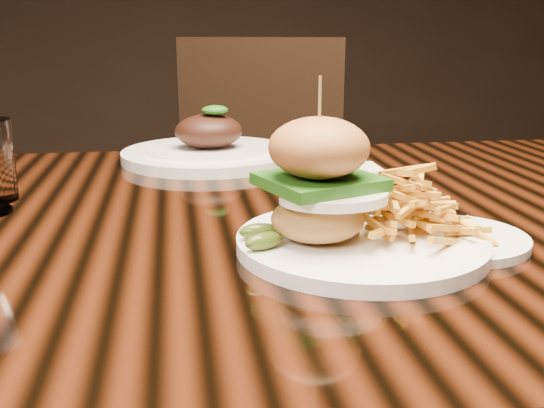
{
  "coord_description": "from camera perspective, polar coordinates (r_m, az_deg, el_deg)",
  "views": [
    {
      "loc": [
        -0.13,
        -0.76,
        0.97
      ],
      "look_at": [
        -0.04,
        -0.18,
        0.81
      ],
      "focal_mm": 42.0,
      "sensor_mm": 36.0,
      "label": 1
    }
  ],
  "objects": [
    {
      "name": "burger_plate",
      "position": [
        0.66,
        7.85,
        -0.17
      ],
      "size": [
        0.26,
        0.26,
        0.18
      ],
      "rotation": [
        0.0,
        0.0,
        0.15
      ],
      "color": "white",
      "rests_on": "dining_table"
    },
    {
      "name": "dining_table",
      "position": [
        0.83,
        0.72,
        -5.77
      ],
      "size": [
        1.6,
        0.9,
        0.75
      ],
      "color": "black",
      "rests_on": "ground"
    },
    {
      "name": "side_saucer",
      "position": [
        0.71,
        16.01,
        -2.98
      ],
      "size": [
        0.16,
        0.16,
        0.02
      ],
      "rotation": [
        0.0,
        0.0,
        0.16
      ],
      "color": "white",
      "rests_on": "dining_table"
    },
    {
      "name": "chair_far",
      "position": [
        1.72,
        -1.59,
        0.82
      ],
      "size": [
        0.58,
        0.58,
        0.95
      ],
      "rotation": [
        0.0,
        0.0,
        -0.3
      ],
      "color": "black",
      "rests_on": "ground"
    },
    {
      "name": "ramekin",
      "position": [
        0.91,
        7.29,
        2.21
      ],
      "size": [
        0.09,
        0.09,
        0.04
      ],
      "primitive_type": "cube",
      "rotation": [
        0.0,
        0.0,
        0.25
      ],
      "color": "white",
      "rests_on": "dining_table"
    },
    {
      "name": "far_dish",
      "position": [
        1.12,
        -5.64,
        4.87
      ],
      "size": [
        0.31,
        0.31,
        0.1
      ],
      "rotation": [
        0.0,
        0.0,
        -0.4
      ],
      "color": "white",
      "rests_on": "dining_table"
    }
  ]
}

